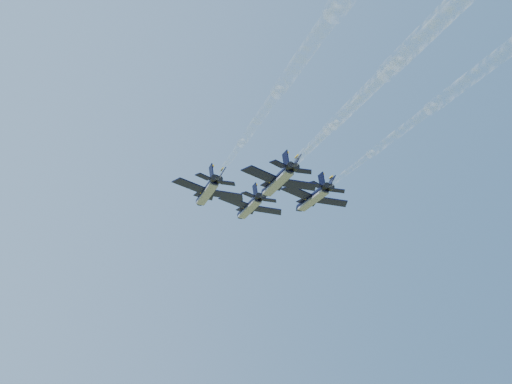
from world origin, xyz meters
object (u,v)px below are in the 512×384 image
jet_slot (277,181)px  jet_lead (249,207)px  jet_left (207,192)px  jet_right (312,198)px

jet_slot → jet_lead: bearing=87.9°
jet_lead → jet_slot: bearing=-92.1°
jet_lead → jet_left: size_ratio=1.00×
jet_lead → jet_left: bearing=-138.2°
jet_right → jet_slot: same height
jet_lead → jet_left: same height
jet_lead → jet_slot: (-7.11, -20.81, 0.00)m
jet_left → jet_slot: bearing=-46.1°
jet_left → jet_right: size_ratio=1.00×
jet_lead → jet_right: bearing=-47.4°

